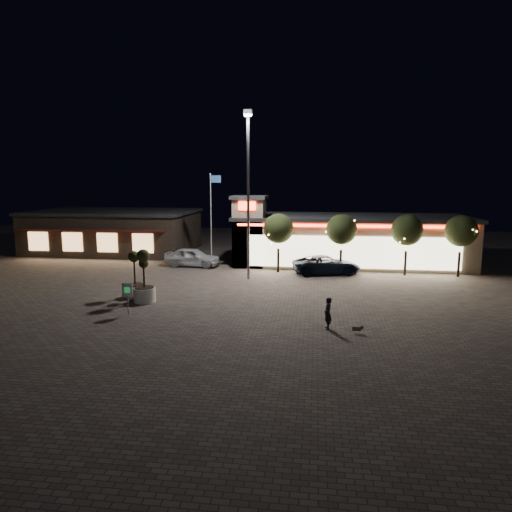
# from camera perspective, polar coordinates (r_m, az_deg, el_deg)

# --- Properties ---
(ground) EXTENTS (90.00, 90.00, 0.00)m
(ground) POSITION_cam_1_polar(r_m,az_deg,el_deg) (27.36, -7.63, -6.29)
(ground) COLOR #685D54
(ground) RESTS_ON ground
(retail_building) EXTENTS (20.40, 8.40, 6.10)m
(retail_building) POSITION_cam_1_polar(r_m,az_deg,el_deg) (41.61, 10.95, 2.12)
(retail_building) COLOR tan
(retail_building) RESTS_ON ground
(restaurant_building) EXTENTS (16.40, 11.00, 4.30)m
(restaurant_building) POSITION_cam_1_polar(r_m,az_deg,el_deg) (50.27, -17.21, 3.04)
(restaurant_building) COLOR #382D23
(restaurant_building) RESTS_ON ground
(floodlight_pole) EXTENTS (0.60, 0.40, 12.38)m
(floodlight_pole) POSITION_cam_1_polar(r_m,az_deg,el_deg) (33.77, -0.98, 8.82)
(floodlight_pole) COLOR gray
(floodlight_pole) RESTS_ON ground
(flagpole) EXTENTS (0.95, 0.10, 8.00)m
(flagpole) POSITION_cam_1_polar(r_m,az_deg,el_deg) (39.51, -5.52, 5.56)
(flagpole) COLOR white
(flagpole) RESTS_ON ground
(string_tree_a) EXTENTS (2.42, 2.42, 4.79)m
(string_tree_a) POSITION_cam_1_polar(r_m,az_deg,el_deg) (36.72, 2.82, 3.45)
(string_tree_a) COLOR #332319
(string_tree_a) RESTS_ON ground
(string_tree_b) EXTENTS (2.42, 2.42, 4.79)m
(string_tree_b) POSITION_cam_1_polar(r_m,az_deg,el_deg) (36.65, 10.65, 3.29)
(string_tree_b) COLOR #332319
(string_tree_b) RESTS_ON ground
(string_tree_c) EXTENTS (2.42, 2.42, 4.79)m
(string_tree_c) POSITION_cam_1_polar(r_m,az_deg,el_deg) (37.25, 18.36, 3.07)
(string_tree_c) COLOR #332319
(string_tree_c) RESTS_ON ground
(string_tree_d) EXTENTS (2.42, 2.42, 4.79)m
(string_tree_d) POSITION_cam_1_polar(r_m,az_deg,el_deg) (38.21, 24.27, 2.86)
(string_tree_d) COLOR #332319
(string_tree_d) RESTS_ON ground
(pickup_truck) EXTENTS (5.78, 3.71, 1.48)m
(pickup_truck) POSITION_cam_1_polar(r_m,az_deg,el_deg) (36.76, 8.81, -1.09)
(pickup_truck) COLOR black
(pickup_truck) RESTS_ON ground
(white_sedan) EXTENTS (4.93, 2.33, 1.63)m
(white_sedan) POSITION_cam_1_polar(r_m,az_deg,el_deg) (39.89, -7.97, -0.14)
(white_sedan) COLOR silver
(white_sedan) RESTS_ON ground
(pedestrian) EXTENTS (0.51, 0.66, 1.61)m
(pedestrian) POSITION_cam_1_polar(r_m,az_deg,el_deg) (23.22, 8.97, -7.12)
(pedestrian) COLOR black
(pedestrian) RESTS_ON ground
(dog) EXTENTS (0.54, 0.23, 0.29)m
(dog) POSITION_cam_1_polar(r_m,az_deg,el_deg) (22.95, 12.67, -8.79)
(dog) COLOR #59514C
(dog) RESTS_ON ground
(planter_left) EXTENTS (1.22, 1.22, 3.00)m
(planter_left) POSITION_cam_1_polar(r_m,az_deg,el_deg) (30.02, -14.88, -3.29)
(planter_left) COLOR silver
(planter_left) RESTS_ON ground
(planter_mid) EXTENTS (1.33, 1.33, 3.27)m
(planter_mid) POSITION_cam_1_polar(r_m,az_deg,el_deg) (28.74, -13.79, -3.64)
(planter_mid) COLOR silver
(planter_mid) RESTS_ON ground
(planter_right) EXTENTS (1.06, 1.06, 2.60)m
(planter_right) POSITION_cam_1_polar(r_m,az_deg,el_deg) (29.44, -13.76, -3.74)
(planter_right) COLOR silver
(planter_right) RESTS_ON ground
(valet_sign) EXTENTS (0.59, 0.09, 1.79)m
(valet_sign) POSITION_cam_1_polar(r_m,az_deg,el_deg) (26.24, -15.78, -4.42)
(valet_sign) COLOR gray
(valet_sign) RESTS_ON ground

